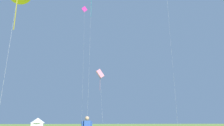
% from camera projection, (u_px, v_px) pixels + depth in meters
% --- Properties ---
extents(kite_magenta_diamond, '(1.96, 0.81, 36.23)m').
position_uv_depth(kite_magenta_diamond, '(84.00, 13.00, 68.35)').
color(kite_magenta_diamond, '#E02DA3').
rests_on(kite_magenta_diamond, ground).
extents(kite_pink_box, '(2.14, 3.01, 14.68)m').
position_uv_depth(kite_pink_box, '(100.00, 74.00, 57.12)').
color(kite_pink_box, pink).
rests_on(kite_pink_box, ground).
extents(festival_tent_left, '(4.16, 4.16, 2.70)m').
position_uv_depth(festival_tent_left, '(38.00, 122.00, 64.33)').
color(festival_tent_left, white).
rests_on(festival_tent_left, ground).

